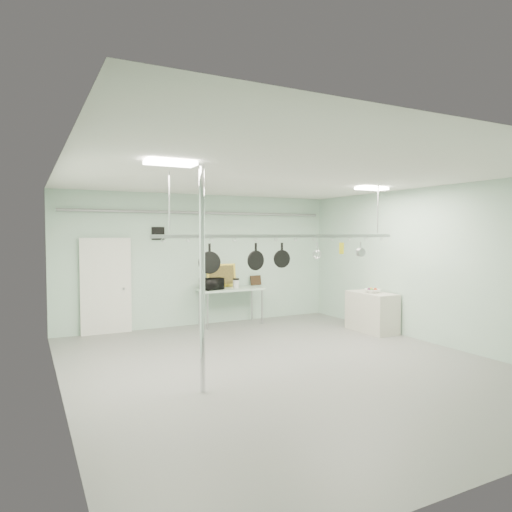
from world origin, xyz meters
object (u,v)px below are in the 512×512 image
prep_table (231,291)px  side_cabinet (372,312)px  pot_rack (286,234)px  skillet_mid (256,257)px  chrome_pole (202,280)px  microwave (212,284)px  skillet_right (282,255)px  coffee_canister (236,284)px  fruit_bowl (373,291)px  skillet_left (210,259)px

prep_table → side_cabinet: bearing=-40.8°
prep_table → side_cabinet: 3.39m
side_cabinet → pot_rack: size_ratio=0.25×
pot_rack → skillet_mid: bearing=180.0°
chrome_pole → skillet_mid: 1.60m
skillet_mid → prep_table: bearing=65.4°
chrome_pole → side_cabinet: chrome_pole is taller
microwave → skillet_right: 3.31m
side_cabinet → pot_rack: 3.62m
side_cabinet → coffee_canister: size_ratio=6.08×
pot_rack → fruit_bowl: (2.92, 1.05, -1.29)m
prep_table → microwave: size_ratio=3.16×
chrome_pole → prep_table: (2.30, 4.20, -0.77)m
prep_table → microwave: microwave is taller
side_cabinet → coffee_canister: coffee_canister is taller
chrome_pole → side_cabinet: 5.37m
chrome_pole → coffee_canister: chrome_pole is taller
skillet_right → chrome_pole: bearing=-148.0°
coffee_canister → fruit_bowl: size_ratio=0.57×
pot_rack → skillet_left: bearing=180.0°
side_cabinet → skillet_mid: (-3.55, -1.10, 1.40)m
side_cabinet → chrome_pole: bearing=-157.6°
pot_rack → skillet_mid: pot_rack is taller
side_cabinet → microwave: microwave is taller
side_cabinet → skillet_left: 4.73m
skillet_right → side_cabinet: bearing=25.7°
coffee_canister → microwave: bearing=-172.4°
coffee_canister → skillet_left: bearing=-120.9°
chrome_pole → fruit_bowl: chrome_pole is taller
skillet_mid → coffee_canister: bearing=63.2°
chrome_pole → side_cabinet: bearing=22.4°
pot_rack → fruit_bowl: bearing=19.8°
chrome_pole → coffee_canister: (2.44, 4.19, -0.60)m
chrome_pole → fruit_bowl: (4.82, 1.95, -0.66)m
chrome_pole → coffee_canister: size_ratio=16.23×
pot_rack → fruit_bowl: pot_rack is taller
prep_table → fruit_bowl: fruit_bowl is taller
side_cabinet → skillet_left: (-4.39, -1.10, 1.39)m
side_cabinet → skillet_right: skillet_right is taller
chrome_pole → coffee_canister: bearing=59.8°
skillet_left → skillet_mid: (0.84, 0.00, 0.01)m
prep_table → pot_rack: size_ratio=0.33×
chrome_pole → skillet_left: 1.04m
fruit_bowl → skillet_right: skillet_right is taller
chrome_pole → pot_rack: chrome_pole is taller
side_cabinet → coffee_canister: 3.31m
side_cabinet → skillet_right: (-3.03, -1.10, 1.42)m
microwave → coffee_canister: (0.67, 0.09, -0.04)m
coffee_canister → fruit_bowl: coffee_canister is taller
fruit_bowl → skillet_right: size_ratio=0.81×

